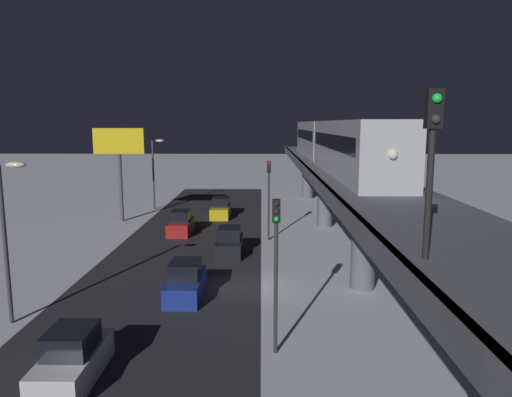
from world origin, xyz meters
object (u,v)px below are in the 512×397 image
object	(u,v)px
traffic_light_near	(276,254)
sedan_white_2	(72,359)
sedan_red	(181,224)
sedan_yellow	(221,209)
traffic_light_mid	(269,189)
sedan_black	(229,243)
rail_signal	(432,145)
sedan_blue	(186,282)
commercial_billboard	(119,150)
subway_train	(332,141)

from	to	relation	value
traffic_light_near	sedan_white_2	bearing A→B (deg)	15.90
sedan_red	sedan_white_2	distance (m)	23.44
sedan_white_2	traffic_light_near	world-z (taller)	traffic_light_near
sedan_yellow	traffic_light_mid	xyz separation A→B (m)	(-4.70, 9.60, 3.40)
sedan_black	traffic_light_near	world-z (taller)	traffic_light_near
sedan_black	traffic_light_near	size ratio (longest dim) A/B	0.65
rail_signal	sedan_blue	world-z (taller)	rail_signal
sedan_red	sedan_white_2	size ratio (longest dim) A/B	1.06
sedan_yellow	sedan_black	size ratio (longest dim) A/B	1.13
sedan_white_2	commercial_billboard	distance (m)	29.78
sedan_blue	sedan_white_2	world-z (taller)	same
sedan_red	traffic_light_mid	xyz separation A→B (m)	(-7.50, 2.32, 3.40)
subway_train	sedan_blue	world-z (taller)	subway_train
traffic_light_mid	traffic_light_near	bearing A→B (deg)	90.00
sedan_blue	sedan_red	world-z (taller)	same
subway_train	sedan_black	size ratio (longest dim) A/B	8.88
subway_train	sedan_yellow	size ratio (longest dim) A/B	7.87
commercial_billboard	sedan_yellow	bearing A→B (deg)	-166.16
traffic_light_mid	sedan_white_2	bearing A→B (deg)	70.45
traffic_light_mid	sedan_blue	bearing A→B (deg)	69.62
subway_train	traffic_light_mid	bearing A→B (deg)	21.75
sedan_blue	traffic_light_mid	world-z (taller)	traffic_light_mid
subway_train	sedan_red	distance (m)	14.55
sedan_blue	commercial_billboard	distance (m)	22.84
subway_train	traffic_light_near	size ratio (longest dim) A/B	5.76
sedan_yellow	commercial_billboard	size ratio (longest dim) A/B	0.53
subway_train	traffic_light_mid	world-z (taller)	subway_train
rail_signal	sedan_yellow	distance (m)	37.50
sedan_black	traffic_light_mid	distance (m)	6.10
subway_train	rail_signal	bearing A→B (deg)	86.25
subway_train	sedan_yellow	distance (m)	14.32
sedan_blue	sedan_red	distance (m)	15.23
sedan_yellow	sedan_white_2	xyz separation A→B (m)	(2.80, 30.72, -0.00)
sedan_black	subway_train	bearing A→B (deg)	37.56
sedan_red	sedan_black	distance (m)	7.94
sedan_white_2	sedan_black	bearing A→B (deg)	-105.17
subway_train	commercial_billboard	distance (m)	19.99
sedan_yellow	subway_train	bearing A→B (deg)	-37.21
traffic_light_near	subway_train	bearing A→B (deg)	-103.88
rail_signal	traffic_light_mid	distance (m)	26.75
sedan_red	commercial_billboard	bearing A→B (deg)	-37.18
traffic_light_near	rail_signal	bearing A→B (deg)	115.20
sedan_red	traffic_light_mid	size ratio (longest dim) A/B	0.67
rail_signal	commercial_billboard	xyz separation A→B (m)	(17.42, -33.42, -2.01)
subway_train	sedan_red	bearing A→B (deg)	-1.09
subway_train	sedan_white_2	world-z (taller)	subway_train
sedan_red	rail_signal	bearing A→B (deg)	110.89
sedan_black	traffic_light_near	bearing A→B (deg)	-78.94
sedan_yellow	sedan_black	distance (m)	13.87
rail_signal	sedan_red	world-z (taller)	rail_signal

